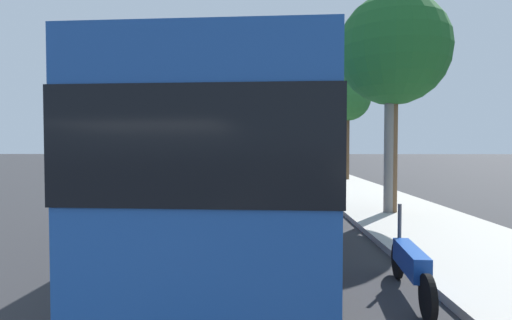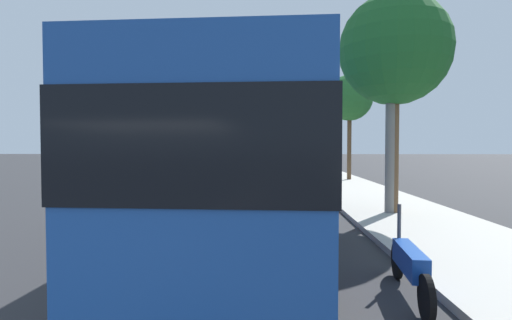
% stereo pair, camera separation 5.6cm
% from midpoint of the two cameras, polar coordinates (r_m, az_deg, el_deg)
% --- Properties ---
extents(sidewalk_curb, '(110.00, 3.60, 0.14)m').
position_cam_midpoint_polar(sidewalk_curb, '(11.31, 23.91, -8.98)').
color(sidewalk_curb, '#B2ADA3').
rests_on(sidewalk_curb, ground).
extents(lane_divider_line, '(110.00, 0.16, 0.01)m').
position_cam_midpoint_polar(lane_divider_line, '(10.71, -9.98, -9.82)').
color(lane_divider_line, silver).
rests_on(lane_divider_line, ground).
extents(coach_bus, '(12.02, 3.11, 3.21)m').
position_cam_midpoint_polar(coach_bus, '(9.22, -0.21, -0.30)').
color(coach_bus, '#1E4C9E').
rests_on(coach_bus, ground).
extents(motorcycle_nearest_curb, '(2.31, 0.37, 1.25)m').
position_cam_midpoint_polar(motorcycle_nearest_curb, '(6.53, 20.75, -13.43)').
color(motorcycle_nearest_curb, black).
rests_on(motorcycle_nearest_curb, ground).
extents(car_side_street, '(4.77, 2.09, 1.40)m').
position_cam_midpoint_polar(car_side_street, '(43.41, 1.48, -0.04)').
color(car_side_street, gold).
rests_on(car_side_street, ground).
extents(car_ahead_same_lane, '(4.43, 1.82, 1.39)m').
position_cam_midpoint_polar(car_ahead_same_lane, '(28.14, 1.70, -1.15)').
color(car_ahead_same_lane, silver).
rests_on(car_ahead_same_lane, ground).
extents(car_oncoming, '(4.10, 2.05, 1.40)m').
position_cam_midpoint_polar(car_oncoming, '(27.68, -6.20, -1.19)').
color(car_oncoming, silver).
rests_on(car_oncoming, ground).
extents(car_far_distant, '(4.36, 1.97, 1.53)m').
position_cam_midpoint_polar(car_far_distant, '(39.45, -5.10, -0.17)').
color(car_far_distant, silver).
rests_on(car_far_distant, ground).
extents(roadside_tree_mid_block, '(3.38, 3.38, 6.82)m').
position_cam_midpoint_polar(roadside_tree_mid_block, '(13.65, 18.81, 14.21)').
color(roadside_tree_mid_block, brown).
rests_on(roadside_tree_mid_block, ground).
extents(roadside_tree_far_block, '(2.80, 2.80, 6.52)m').
position_cam_midpoint_polar(roadside_tree_far_block, '(25.94, 12.91, 8.33)').
color(roadside_tree_far_block, brown).
rests_on(roadside_tree_far_block, ground).
extents(utility_pole, '(0.30, 0.30, 6.62)m').
position_cam_midpoint_polar(utility_pole, '(13.30, 18.26, 6.72)').
color(utility_pole, slate).
rests_on(utility_pole, ground).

